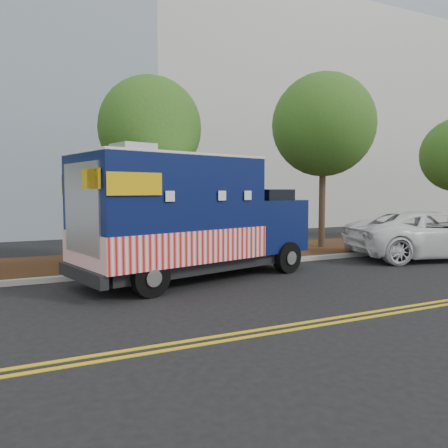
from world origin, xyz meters
name	(u,v)px	position (x,y,z in m)	size (l,w,h in m)	color
ground	(217,278)	(0.00, 0.00, 0.00)	(120.00, 120.00, 0.00)	black
curb	(198,268)	(0.00, 1.40, 0.07)	(120.00, 0.18, 0.15)	#9E9E99
mulch_strip	(176,258)	(0.00, 3.50, 0.07)	(120.00, 4.00, 0.15)	#33180E
centerline_near	(314,321)	(0.00, -4.45, 0.01)	(120.00, 0.10, 0.01)	gold
centerline_far	(322,325)	(0.00, -4.70, 0.01)	(120.00, 0.10, 0.01)	gold
office_building	(117,14)	(2.00, 22.00, 15.20)	(46.00, 20.00, 30.40)	silver
tree_b	(150,129)	(-1.01, 2.99, 4.45)	(3.33, 3.33, 6.13)	#38281C
tree_c	(323,125)	(6.25, 3.38, 5.06)	(4.13, 4.13, 7.14)	#38281C
sign_post	(132,233)	(-1.94, 1.75, 1.20)	(0.06, 0.06, 2.40)	#473828
food_truck	(187,220)	(-0.79, 0.24, 1.63)	(7.23, 4.09, 3.61)	black
white_car	(433,235)	(8.56, -0.03, 0.85)	(2.84, 6.15, 1.71)	white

